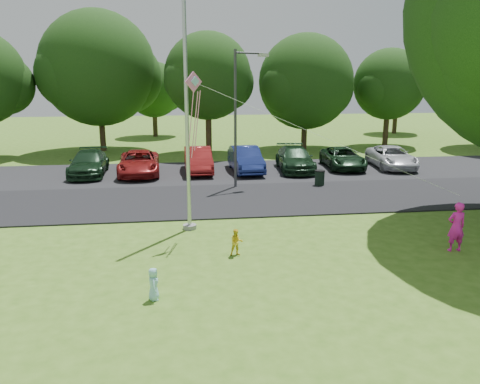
{
  "coord_description": "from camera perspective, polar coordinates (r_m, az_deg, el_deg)",
  "views": [
    {
      "loc": [
        -3.81,
        -11.74,
        5.48
      ],
      "look_at": [
        -1.74,
        4.0,
        1.6
      ],
      "focal_mm": 35.0,
      "sensor_mm": 36.0,
      "label": 1
    }
  ],
  "objects": [
    {
      "name": "ground",
      "position": [
        13.5,
        9.74,
        -10.42
      ],
      "size": [
        120.0,
        120.0,
        0.0
      ],
      "primitive_type": "plane",
      "color": "#416D1C",
      "rests_on": "ground"
    },
    {
      "name": "park_road",
      "position": [
        21.78,
        2.82,
        -0.78
      ],
      "size": [
        60.0,
        6.0,
        0.06
      ],
      "primitive_type": "cube",
      "color": "black",
      "rests_on": "ground"
    },
    {
      "name": "parking_strip",
      "position": [
        28.04,
        0.45,
        2.52
      ],
      "size": [
        42.0,
        7.0,
        0.06
      ],
      "primitive_type": "cube",
      "color": "black",
      "rests_on": "ground"
    },
    {
      "name": "flagpole",
      "position": [
        16.79,
        -6.5,
        9.16
      ],
      "size": [
        0.5,
        0.5,
        10.0
      ],
      "color": "#B7BABF",
      "rests_on": "ground"
    },
    {
      "name": "street_lamp",
      "position": [
        23.55,
        0.01,
        10.39
      ],
      "size": [
        1.83,
        0.88,
        6.83
      ],
      "rotation": [
        0.0,
        0.0,
        0.38
      ],
      "color": "#3F3F44",
      "rests_on": "ground"
    },
    {
      "name": "trash_can",
      "position": [
        24.6,
        9.68,
        1.67
      ],
      "size": [
        0.53,
        0.53,
        0.84
      ],
      "rotation": [
        0.0,
        0.0,
        0.18
      ],
      "color": "black",
      "rests_on": "ground"
    },
    {
      "name": "tree_row",
      "position": [
        36.37,
        1.06,
        14.09
      ],
      "size": [
        64.35,
        11.94,
        10.88
      ],
      "color": "#332316",
      "rests_on": "ground"
    },
    {
      "name": "horizon_trees",
      "position": [
        46.3,
        2.34,
        12.26
      ],
      "size": [
        77.46,
        7.2,
        7.02
      ],
      "color": "#332316",
      "rests_on": "ground"
    },
    {
      "name": "parked_cars",
      "position": [
        27.84,
        0.68,
        3.94
      ],
      "size": [
        20.57,
        5.25,
        1.48
      ],
      "color": "black",
      "rests_on": "ground"
    },
    {
      "name": "woman",
      "position": [
        16.61,
        24.87,
        -3.87
      ],
      "size": [
        0.6,
        0.39,
        1.64
      ],
      "primitive_type": "imported",
      "rotation": [
        0.0,
        0.0,
        3.14
      ],
      "color": "#F921B1",
      "rests_on": "ground"
    },
    {
      "name": "child_yellow",
      "position": [
        14.83,
        -0.43,
        -6.16
      ],
      "size": [
        0.44,
        0.36,
        0.87
      ],
      "primitive_type": "imported",
      "rotation": [
        0.0,
        0.0,
        0.07
      ],
      "color": "yellow",
      "rests_on": "ground"
    },
    {
      "name": "child_blue",
      "position": [
        12.2,
        -10.5,
        -10.98
      ],
      "size": [
        0.3,
        0.43,
        0.85
      ],
      "primitive_type": "imported",
      "rotation": [
        0.0,
        0.0,
        1.63
      ],
      "color": "#94D7E3",
      "rests_on": "ground"
    },
    {
      "name": "kite",
      "position": [
        15.74,
        -4.84,
        11.47
      ],
      "size": [
        8.53,
        2.76,
        3.84
      ],
      "rotation": [
        0.0,
        0.0,
        0.61
      ],
      "color": "pink",
      "rests_on": "ground"
    }
  ]
}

